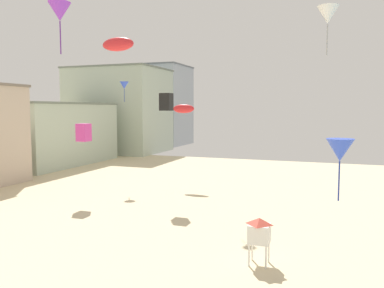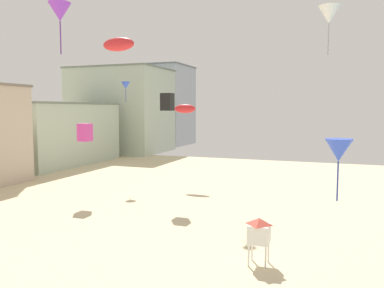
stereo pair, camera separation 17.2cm
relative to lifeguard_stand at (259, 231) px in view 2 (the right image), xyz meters
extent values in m
cube|color=#B7C6B2|center=(-36.22, 27.67, 2.67)|extent=(10.09, 19.21, 9.02)
cube|color=slate|center=(-36.22, 27.67, 7.33)|extent=(10.29, 19.59, 0.30)
cube|color=#B7C6B2|center=(-36.22, 46.64, 6.11)|extent=(17.20, 13.61, 15.90)
cube|color=slate|center=(-36.22, 46.64, 14.21)|extent=(17.54, 13.88, 0.30)
cube|color=#ADB7C1|center=(-36.22, 63.13, 7.20)|extent=(14.47, 12.53, 18.08)
cube|color=slate|center=(-36.22, 63.13, 16.39)|extent=(14.76, 12.78, 0.30)
cylinder|color=white|center=(-0.45, -0.45, -1.24)|extent=(0.10, 0.10, 1.20)
cylinder|color=white|center=(0.45, -0.45, -1.24)|extent=(0.10, 0.10, 1.20)
cylinder|color=white|center=(-0.45, 0.45, -1.24)|extent=(0.10, 0.10, 1.20)
cylinder|color=white|center=(0.45, 0.45, -1.24)|extent=(0.10, 0.10, 1.20)
cube|color=white|center=(0.00, 0.00, -0.14)|extent=(1.10, 1.10, 1.00)
pyramid|color=#D14C3D|center=(0.00, 0.00, 0.54)|extent=(1.10, 1.10, 0.35)
cone|color=blue|center=(3.84, -5.13, 5.01)|extent=(1.02, 1.02, 0.83)
cylinder|color=#233995|center=(3.84, -5.13, 3.85)|extent=(0.06, 0.06, 1.48)
cube|color=#DB3D9E|center=(-17.63, 9.16, 4.39)|extent=(1.02, 1.02, 1.60)
cone|color=white|center=(2.82, 13.59, 14.06)|extent=(1.72, 1.72, 1.41)
cylinder|color=#A4A4A4|center=(2.82, 13.59, 12.11)|extent=(0.09, 0.09, 2.50)
cone|color=purple|center=(-10.37, -2.75, 11.70)|extent=(1.20, 1.20, 0.98)
cylinder|color=#63278B|center=(-10.37, -2.75, 10.33)|extent=(0.07, 0.07, 1.74)
cone|color=blue|center=(-18.44, 17.89, 9.13)|extent=(0.98, 0.98, 0.80)
cylinder|color=#233995|center=(-18.44, 17.89, 8.01)|extent=(0.05, 0.05, 1.43)
cube|color=black|center=(-10.73, 11.97, 7.14)|extent=(1.00, 1.00, 1.57)
ellipsoid|color=red|center=(-9.98, 2.53, 10.77)|extent=(2.32, 0.65, 0.90)
ellipsoid|color=red|center=(-12.26, 20.13, 6.54)|extent=(2.51, 0.70, 0.98)
camera|label=1|loc=(3.64, -20.34, 6.51)|focal=36.45mm
camera|label=2|loc=(3.81, -20.28, 6.51)|focal=36.45mm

